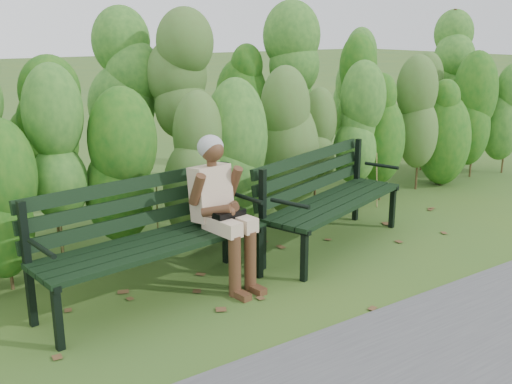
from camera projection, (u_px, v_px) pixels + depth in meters
ground at (278, 280)px, 5.43m from camera, size 80.00×80.00×0.00m
hedge_band at (178, 117)px, 6.56m from camera, size 11.04×1.67×2.42m
leaf_litter at (269, 283)px, 5.36m from camera, size 5.48×2.23×0.01m
bench_left at (146, 230)px, 4.97m from camera, size 2.06×0.90×1.00m
bench_right at (326, 192)px, 6.16m from camera, size 2.04×1.22×0.97m
seated_woman at (220, 201)px, 5.18m from camera, size 0.51×0.75×1.32m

